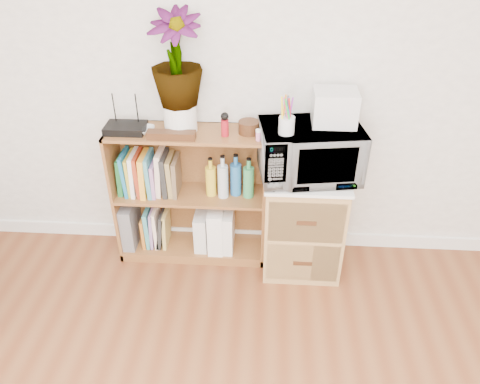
{
  "coord_description": "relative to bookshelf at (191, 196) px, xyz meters",
  "views": [
    {
      "loc": [
        0.14,
        -0.47,
        2.21
      ],
      "look_at": [
        -0.01,
        1.95,
        0.62
      ],
      "focal_mm": 35.0,
      "sensor_mm": 36.0,
      "label": 1
    }
  ],
  "objects": [
    {
      "name": "wooden_bowl",
      "position": [
        0.38,
        0.01,
        0.51
      ],
      "size": [
        0.13,
        0.13,
        0.07
      ],
      "primitive_type": "cylinder",
      "color": "#331E0E",
      "rests_on": "bookshelf"
    },
    {
      "name": "paint_jars",
      "position": [
        0.48,
        -0.09,
        0.5
      ],
      "size": [
        0.11,
        0.04,
        0.06
      ],
      "primitive_type": "cube",
      "color": "pink",
      "rests_on": "bookshelf"
    },
    {
      "name": "router",
      "position": [
        -0.37,
        -0.02,
        0.5
      ],
      "size": [
        0.24,
        0.17,
        0.04
      ],
      "primitive_type": "cube",
      "color": "black",
      "rests_on": "bookshelf"
    },
    {
      "name": "file_box",
      "position": [
        -0.45,
        0.0,
        -0.24
      ],
      "size": [
        0.1,
        0.26,
        0.32
      ],
      "primitive_type": "cube",
      "color": "slate",
      "rests_on": "bookshelf"
    },
    {
      "name": "wicker_unit",
      "position": [
        0.75,
        -0.08,
        -0.12
      ],
      "size": [
        0.5,
        0.45,
        0.7
      ],
      "primitive_type": "cube",
      "color": "#9E7542",
      "rests_on": "ground"
    },
    {
      "name": "skirting_board",
      "position": [
        0.35,
        0.14,
        -0.42
      ],
      "size": [
        4.0,
        0.02,
        0.1
      ],
      "primitive_type": "cube",
      "color": "white",
      "rests_on": "ground"
    },
    {
      "name": "bookshelf",
      "position": [
        0.0,
        0.0,
        0.0
      ],
      "size": [
        1.0,
        0.3,
        0.95
      ],
      "primitive_type": "cube",
      "color": "brown",
      "rests_on": "ground"
    },
    {
      "name": "potted_plant",
      "position": [
        -0.03,
        0.02,
        0.92
      ],
      "size": [
        0.31,
        0.31,
        0.55
      ],
      "primitive_type": "imported",
      "color": "#2C6F33",
      "rests_on": "plant_pot"
    },
    {
      "name": "kokeshi_doll",
      "position": [
        0.24,
        -0.04,
        0.53
      ],
      "size": [
        0.05,
        0.05,
        0.1
      ],
      "primitive_type": "cylinder",
      "color": "maroon",
      "rests_on": "bookshelf"
    },
    {
      "name": "white_bowl",
      "position": [
        -0.26,
        -0.03,
        0.49
      ],
      "size": [
        0.13,
        0.13,
        0.03
      ],
      "primitive_type": "imported",
      "color": "silver",
      "rests_on": "bookshelf"
    },
    {
      "name": "magazine_holder_mid",
      "position": [
        0.17,
        -0.01,
        -0.24
      ],
      "size": [
        0.1,
        0.26,
        0.32
      ],
      "primitive_type": "cube",
      "color": "white",
      "rests_on": "bookshelf"
    },
    {
      "name": "liquor_bottles",
      "position": [
        0.27,
        0.0,
        0.16
      ],
      "size": [
        0.32,
        0.07,
        0.29
      ],
      "color": "gold",
      "rests_on": "bookshelf"
    },
    {
      "name": "microwave",
      "position": [
        0.75,
        -0.08,
        0.41
      ],
      "size": [
        0.64,
        0.48,
        0.33
      ],
      "primitive_type": "imported",
      "rotation": [
        0.0,
        0.0,
        0.15
      ],
      "color": "silver",
      "rests_on": "wicker_unit"
    },
    {
      "name": "magazine_holder_left",
      "position": [
        0.06,
        -0.01,
        -0.27
      ],
      "size": [
        0.09,
        0.22,
        0.27
      ],
      "primitive_type": "cube",
      "color": "silver",
      "rests_on": "bookshelf"
    },
    {
      "name": "lower_books",
      "position": [
        -0.26,
        0.0,
        -0.27
      ],
      "size": [
        0.18,
        0.19,
        0.29
      ],
      "color": "#B96820",
      "rests_on": "bookshelf"
    },
    {
      "name": "pen_cup",
      "position": [
        0.6,
        -0.18,
        0.62
      ],
      "size": [
        0.09,
        0.09,
        0.1
      ],
      "primitive_type": "cylinder",
      "color": "silver",
      "rests_on": "microwave"
    },
    {
      "name": "plant_pot",
      "position": [
        -0.03,
        0.02,
        0.56
      ],
      "size": [
        0.2,
        0.2,
        0.17
      ],
      "primitive_type": "cylinder",
      "color": "white",
      "rests_on": "bookshelf"
    },
    {
      "name": "trinket_box",
      "position": [
        -0.07,
        -0.1,
        0.5
      ],
      "size": [
        0.29,
        0.07,
        0.05
      ],
      "primitive_type": "cube",
      "color": "#37200F",
      "rests_on": "bookshelf"
    },
    {
      "name": "cookbooks",
      "position": [
        -0.27,
        0.0,
        0.16
      ],
      "size": [
        0.4,
        0.2,
        0.3
      ],
      "color": "#1B682E",
      "rests_on": "bookshelf"
    },
    {
      "name": "small_appliance",
      "position": [
        0.88,
        -0.03,
        0.67
      ],
      "size": [
        0.25,
        0.21,
        0.2
      ],
      "primitive_type": "cube",
      "color": "silver",
      "rests_on": "microwave"
    },
    {
      "name": "magazine_holder_right",
      "position": [
        0.24,
        -0.01,
        -0.25
      ],
      "size": [
        0.1,
        0.24,
        0.3
      ],
      "primitive_type": "cube",
      "color": "white",
      "rests_on": "bookshelf"
    }
  ]
}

